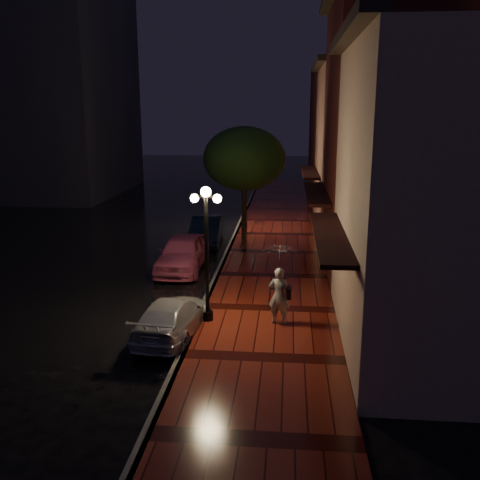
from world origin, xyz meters
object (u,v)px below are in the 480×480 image
at_px(streetlamp_far, 244,185).
at_px(pink_car, 183,253).
at_px(street_tree, 244,161).
at_px(silver_car, 172,317).
at_px(streetlamp_near, 207,246).
at_px(woman_with_umbrella, 279,272).
at_px(parking_meter, 208,288).
at_px(navy_car, 207,231).

bearing_deg(streetlamp_far, pink_car, -103.48).
bearing_deg(streetlamp_far, street_tree, -85.09).
relative_size(streetlamp_far, silver_car, 1.07).
height_order(streetlamp_near, silver_car, streetlamp_near).
height_order(woman_with_umbrella, parking_meter, woman_with_umbrella).
xyz_separation_m(woman_with_umbrella, parking_meter, (-2.40, 1.04, -0.95)).
xyz_separation_m(streetlamp_near, parking_meter, (-0.12, 0.96, -1.70)).
distance_m(streetlamp_near, street_tree, 11.12).
height_order(streetlamp_far, navy_car, streetlamp_far).
relative_size(navy_car, silver_car, 1.06).
bearing_deg(streetlamp_near, pink_car, 108.57).
distance_m(streetlamp_near, silver_car, 2.41).
relative_size(navy_car, woman_with_umbrella, 1.66).
bearing_deg(silver_car, woman_with_umbrella, -159.50).
distance_m(navy_car, silver_car, 11.47).
relative_size(streetlamp_far, street_tree, 0.74).
distance_m(streetlamp_near, parking_meter, 1.96).
height_order(streetlamp_near, parking_meter, streetlamp_near).
relative_size(streetlamp_near, parking_meter, 3.49).
xyz_separation_m(streetlamp_near, silver_car, (-0.95, -0.92, -2.02)).
bearing_deg(pink_car, parking_meter, -68.63).
relative_size(streetlamp_far, parking_meter, 3.49).
relative_size(pink_car, woman_with_umbrella, 1.77).
xyz_separation_m(streetlamp_far, navy_car, (-1.65, -3.47, -1.90)).
relative_size(streetlamp_near, street_tree, 0.74).
distance_m(street_tree, parking_meter, 10.58).
height_order(pink_car, parking_meter, pink_car).
distance_m(street_tree, pink_car, 6.60).
relative_size(silver_car, parking_meter, 3.26).
bearing_deg(street_tree, pink_car, -113.25).
height_order(silver_car, parking_meter, parking_meter).
bearing_deg(streetlamp_near, streetlamp_far, 90.00).
bearing_deg(streetlamp_near, street_tree, 88.65).
bearing_deg(navy_car, street_tree, 11.14).
height_order(streetlamp_far, parking_meter, streetlamp_far).
bearing_deg(streetlamp_far, navy_car, -115.39).
distance_m(street_tree, silver_car, 12.52).
bearing_deg(street_tree, parking_meter, -92.19).
bearing_deg(pink_car, navy_car, 86.94).
distance_m(pink_car, silver_car, 6.82).
height_order(street_tree, woman_with_umbrella, street_tree).
distance_m(streetlamp_far, parking_meter, 13.15).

